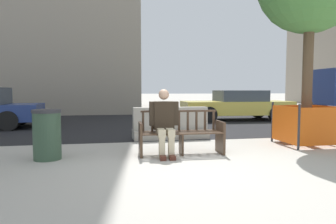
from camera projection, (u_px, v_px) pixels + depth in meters
ground_plane at (198, 168)px, 4.96m from camera, size 200.00×200.00×0.00m
street_asphalt at (145, 119)px, 13.50m from camera, size 120.00×12.00×0.01m
street_bench at (181, 135)px, 6.05m from camera, size 1.70×0.57×0.88m
seated_person at (164, 121)px, 5.92m from camera, size 0.58×0.73×1.31m
jersey_barrier_centre at (170, 126)px, 8.02m from camera, size 2.02×0.75×0.84m
construction_fence at (306, 124)px, 7.09m from camera, size 1.15×1.15×1.00m
car_taxi_near at (237, 105)px, 12.91m from camera, size 4.65×2.05×1.28m
trash_bin at (47, 134)px, 5.58m from camera, size 0.53×0.53×0.94m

